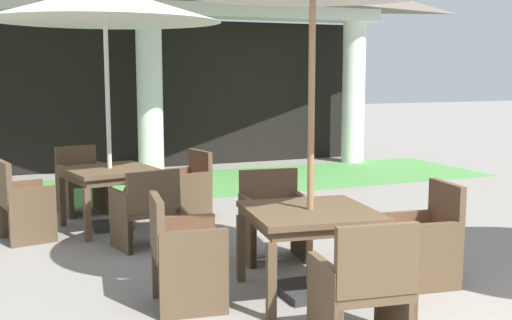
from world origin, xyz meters
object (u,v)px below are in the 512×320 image
patio_table_near_foreground (310,220)px  patio_chair_near_foreground_south (363,289)px  patio_chair_near_foreground_east (424,240)px  patio_chair_mid_right_south (146,211)px  patio_umbrella_mid_right (105,5)px  patio_chair_mid_right_east (186,187)px  patio_chair_mid_right_west (23,204)px  patio_chair_mid_right_north (82,182)px  patio_chair_near_foreground_west (184,255)px  patio_table_mid_right (110,176)px  patio_chair_near_foreground_north (273,218)px  terracotta_urn (132,196)px

patio_table_near_foreground → patio_chair_near_foreground_south: (-0.14, -1.07, -0.24)m
patio_chair_near_foreground_east → patio_chair_mid_right_south: 2.94m
patio_chair_near_foreground_south → patio_table_near_foreground: bearing=90.0°
patio_chair_near_foreground_east → patio_umbrella_mid_right: (-2.23, 3.15, 2.26)m
patio_chair_mid_right_east → patio_chair_mid_right_west: patio_chair_mid_right_west is taller
patio_chair_mid_right_north → patio_chair_mid_right_south: size_ratio=1.03×
patio_chair_mid_right_east → patio_chair_mid_right_south: 1.46m
patio_chair_near_foreground_west → patio_table_mid_right: size_ratio=0.80×
patio_table_mid_right → patio_chair_near_foreground_east: bearing=-54.7°
patio_table_mid_right → patio_chair_mid_right_south: size_ratio=1.34×
patio_table_mid_right → patio_chair_near_foreground_west: bearing=-88.3°
patio_chair_near_foreground_south → patio_umbrella_mid_right: patio_umbrella_mid_right is taller
patio_chair_near_foreground_west → patio_umbrella_mid_right: 3.63m
patio_table_near_foreground → patio_chair_mid_right_north: (-1.36, 4.01, -0.23)m
patio_chair_near_foreground_north → patio_chair_mid_right_south: (-1.09, 0.93, -0.02)m
patio_chair_near_foreground_east → patio_chair_mid_right_west: bearing=55.1°
patio_umbrella_mid_right → patio_chair_mid_right_west: (-1.01, -0.21, -2.23)m
patio_chair_near_foreground_south → patio_chair_mid_right_east: (-0.01, 4.29, -0.00)m
patio_table_near_foreground → patio_chair_near_foreground_east: patio_chair_near_foreground_east is taller
patio_umbrella_mid_right → patio_chair_mid_right_west: bearing=-168.5°
patio_chair_near_foreground_south → patio_chair_near_foreground_north: 2.16m
patio_chair_near_foreground_west → patio_chair_mid_right_west: (-1.09, 2.66, -0.01)m
patio_chair_near_foreground_north → patio_chair_mid_right_east: (-0.28, 2.14, -0.02)m
patio_table_mid_right → patio_chair_mid_right_south: patio_chair_mid_right_south is taller
patio_chair_near_foreground_south → patio_umbrella_mid_right: (-1.02, 4.08, 2.25)m
patio_table_near_foreground → patio_chair_mid_right_west: size_ratio=1.27×
patio_chair_mid_right_north → patio_chair_mid_right_south: (0.41, -2.02, -0.01)m
patio_chair_near_foreground_south → terracotta_urn: patio_chair_near_foreground_south is taller
patio_chair_near_foreground_west → patio_chair_mid_right_west: 2.88m
patio_chair_near_foreground_west → patio_chair_near_foreground_north: bearing=135.0°
patio_table_near_foreground → patio_chair_mid_right_south: bearing=115.4°
patio_table_near_foreground → patio_table_mid_right: bearing=111.0°
patio_chair_near_foreground_east → patio_chair_near_foreground_north: bearing=45.1°
patio_chair_mid_right_south → terracotta_urn: 1.97m
patio_chair_near_foreground_west → patio_chair_mid_right_north: (-0.29, 3.88, -0.01)m
patio_chair_near_foreground_west → patio_chair_mid_right_north: bearing=-168.3°
patio_chair_near_foreground_east → terracotta_urn: bearing=31.0°
terracotta_urn → patio_chair_near_foreground_north: bearing=-73.5°
patio_table_mid_right → patio_umbrella_mid_right: (0.00, 0.00, 2.02)m
patio_chair_mid_right_north → patio_chair_near_foreground_east: bearing=108.8°
patio_table_near_foreground → patio_chair_mid_right_south: size_ratio=1.35×
patio_chair_near_foreground_west → patio_chair_near_foreground_south: size_ratio=1.01×
patio_chair_near_foreground_south → patio_table_mid_right: bearing=111.4°
patio_chair_mid_right_north → terracotta_urn: size_ratio=1.94×
patio_chair_near_foreground_east → patio_chair_near_foreground_south: bearing=135.0°
patio_chair_near_foreground_east → patio_umbrella_mid_right: bearing=42.7°
patio_table_near_foreground → patio_chair_mid_right_east: bearing=92.6°
patio_chair_mid_right_east → patio_umbrella_mid_right: bearing=90.0°
patio_umbrella_mid_right → patio_chair_mid_right_north: bearing=101.5°
patio_chair_near_foreground_north → patio_chair_near_foreground_west: bearing=45.0°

